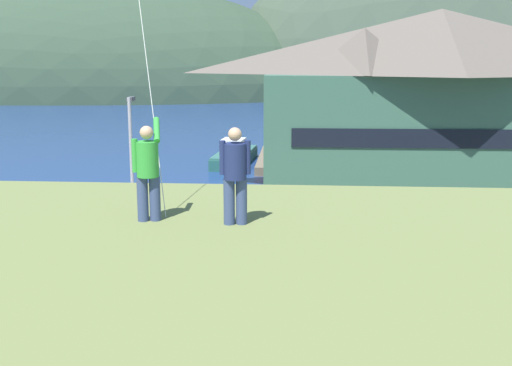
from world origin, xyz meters
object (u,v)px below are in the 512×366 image
Objects in this scene: parked_car_front_row_red at (201,240)px; person_kite_flyer at (148,169)px; wharf_dock at (278,160)px; moored_boat_outer_mooring at (321,157)px; person_companion at (235,173)px; parking_light_pole at (132,159)px; parked_car_corner_spot at (376,255)px; parked_car_front_row_silver at (307,320)px; moored_boat_wharfside at (234,155)px; harbor_lodge at (437,99)px; parked_car_mid_row_far at (126,295)px.

person_kite_flyer reaches higher than parked_car_front_row_red.
moored_boat_outer_mooring is at bearing -12.98° from wharf_dock.
person_companion reaches higher than wharf_dock.
parked_car_corner_spot is at bearing -21.63° from parking_light_pole.
parked_car_front_row_silver is (-1.44, -32.90, 0.34)m from moored_boat_outer_mooring.
moored_boat_wharfside reaches higher than wharf_dock.
person_kite_flyer is at bearing -110.93° from harbor_lodge.
parked_car_mid_row_far is at bearing -103.62° from moored_boat_outer_mooring.
moored_boat_wharfside is 1.94× the size of parked_car_mid_row_far.
parking_light_pole is at bearing 102.91° from parked_car_mid_row_far.
person_companion is at bearing -94.08° from moored_boat_outer_mooring.
moored_boat_wharfside is at bearing 92.54° from parked_car_front_row_red.
person_companion is at bearing -62.41° from parked_car_mid_row_far.
parking_light_pole is (-6.26, -22.64, 3.77)m from wharf_dock.
harbor_lodge is at bearing 55.25° from parked_car_mid_row_far.
moored_boat_wharfside is (-14.01, 10.82, -5.52)m from harbor_lodge.
person_kite_flyer is at bearing -113.04° from parked_car_corner_spot.
harbor_lodge reaches higher than parked_car_front_row_silver.
parked_car_mid_row_far reaches higher than wharf_dock.
person_companion is at bearing -107.08° from parked_car_corner_spot.
parked_car_mid_row_far is 11.79m from person_companion.
harbor_lodge is 1.99× the size of wharf_dock.
moored_boat_outer_mooring reaches higher than parked_car_mid_row_far.
person_companion is at bearing -101.03° from parked_car_front_row_silver.
harbor_lodge reaches higher than person_kite_flyer.
moored_boat_outer_mooring is at bearing 85.92° from person_companion.
person_kite_flyer reaches higher than moored_boat_outer_mooring.
moored_boat_outer_mooring is at bearing 76.38° from parked_car_mid_row_far.
parked_car_front_row_silver is 2.50× the size of person_companion.
parked_car_front_row_silver is at bearing -60.70° from parked_car_front_row_red.
wharf_dock is 6.64× the size of person_companion.
parking_light_pole is at bearing -114.02° from moored_boat_outer_mooring.
parked_car_front_row_red is at bearing 119.30° from parked_car_front_row_silver.
parked_car_mid_row_far is (-4.10, -32.06, 0.71)m from wharf_dock.
moored_boat_outer_mooring is at bearing 87.49° from parked_car_front_row_silver.
parked_car_front_row_red is (-12.89, -14.36, -5.17)m from harbor_lodge.
parking_light_pole is 19.87m from person_companion.
parking_light_pole reaches higher than moored_boat_wharfside.
parked_car_mid_row_far is 0.61× the size of parking_light_pole.
person_companion is (1.60, -0.13, -0.02)m from person_kite_flyer.
moored_boat_outer_mooring reaches higher than parked_car_corner_spot.
person_kite_flyer is 1.60m from person_companion.
moored_boat_wharfside is at bearing 95.96° from person_companion.
person_companion reaches higher than moored_boat_outer_mooring.
parked_car_mid_row_far is (-6.13, 1.64, 0.00)m from parked_car_front_row_silver.
moored_boat_wharfside and moored_boat_outer_mooring have the same top height.
harbor_lodge reaches higher than person_companion.
person_kite_flyer is at bearing -86.26° from moored_boat_wharfside.
parking_light_pole is 4.00× the size of person_companion.
wharf_dock is at bearing 90.83° from person_companion.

